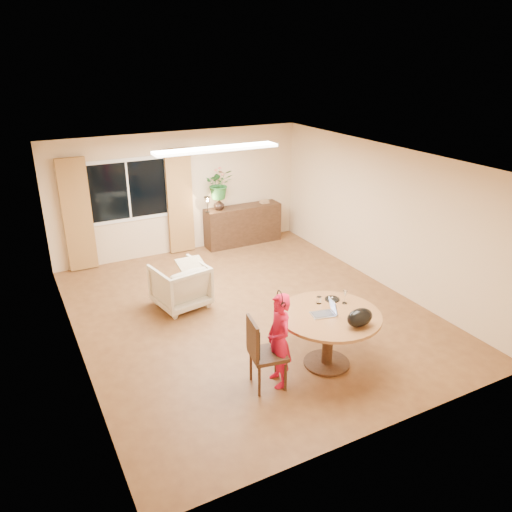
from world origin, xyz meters
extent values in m
plane|color=brown|center=(0.00, 0.00, 0.00)|extent=(6.50, 6.50, 0.00)
plane|color=white|center=(0.00, 0.00, 2.60)|extent=(6.50, 6.50, 0.00)
plane|color=beige|center=(0.00, 3.25, 1.30)|extent=(5.50, 0.00, 5.50)
plane|color=beige|center=(-2.75, 0.00, 1.30)|extent=(0.00, 6.50, 6.50)
plane|color=beige|center=(2.75, 0.00, 1.30)|extent=(0.00, 6.50, 6.50)
cube|color=white|center=(-1.10, 3.23, 1.50)|extent=(1.70, 0.02, 1.30)
cube|color=black|center=(-1.10, 3.22, 1.50)|extent=(1.55, 0.01, 1.15)
cube|color=white|center=(-1.10, 3.22, 1.50)|extent=(0.04, 0.01, 1.15)
cube|color=olive|center=(-2.15, 3.15, 1.15)|extent=(0.55, 0.08, 2.25)
cube|color=olive|center=(-0.05, 3.15, 1.15)|extent=(0.55, 0.08, 2.25)
cube|color=white|center=(0.00, 1.20, 2.57)|extent=(2.20, 0.35, 0.05)
cylinder|color=brown|center=(0.29, -1.85, 0.78)|extent=(1.41, 1.41, 0.04)
cylinder|color=black|center=(0.29, -1.85, 0.38)|extent=(0.15, 0.15, 0.76)
cylinder|color=black|center=(0.29, -1.85, 0.02)|extent=(0.65, 0.65, 0.03)
imported|color=red|center=(-0.54, -1.91, 0.65)|extent=(0.51, 0.37, 1.30)
imported|color=beige|center=(-0.94, 0.76, 0.39)|extent=(0.96, 0.98, 0.77)
cube|color=black|center=(1.36, 3.01, 0.44)|extent=(1.76, 0.43, 0.88)
imported|color=black|center=(0.79, 3.01, 1.01)|extent=(0.28, 0.28, 0.25)
imported|color=#396927|center=(0.81, 3.01, 1.46)|extent=(0.70, 0.65, 0.66)
camera|label=1|loc=(-3.36, -6.67, 4.10)|focal=35.00mm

